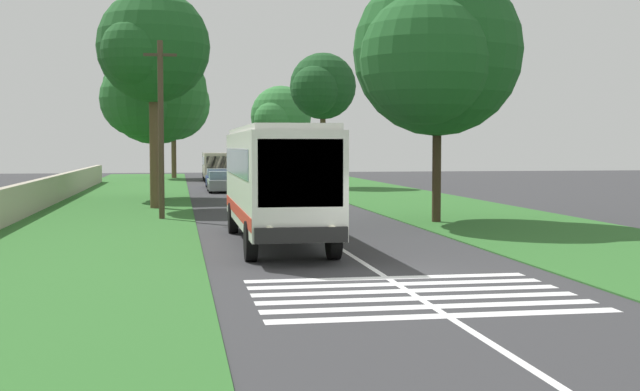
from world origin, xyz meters
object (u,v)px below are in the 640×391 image
at_px(trailing_car_0, 299,189).
at_px(roadside_tree_left_2, 152,96).
at_px(trailing_car_2, 218,179).
at_px(roadside_tree_right_2, 321,89).
at_px(roadside_tree_right_0, 279,118).
at_px(roadside_tree_right_1, 432,56).
at_px(roadside_tree_left_1, 151,50).
at_px(roadside_tree_left_0, 171,106).
at_px(utility_pole, 161,127).
at_px(coach_bus, 276,177).
at_px(trailing_minibus_0, 215,164).
at_px(trailing_car_1, 221,182).

height_order(trailing_car_0, roadside_tree_left_2, roadside_tree_left_2).
xyz_separation_m(trailing_car_2, roadside_tree_right_2, (-0.70, -7.69, 6.79)).
bearing_deg(roadside_tree_right_0, roadside_tree_right_1, -179.80).
distance_m(trailing_car_2, roadside_tree_left_1, 21.91).
relative_size(roadside_tree_left_0, utility_pole, 1.41).
relative_size(coach_bus, utility_pole, 1.48).
distance_m(trailing_car_0, roadside_tree_left_2, 10.41).
xyz_separation_m(trailing_minibus_0, utility_pole, (-38.41, 3.95, 2.41)).
relative_size(roadside_tree_right_1, utility_pole, 1.37).
distance_m(coach_bus, roadside_tree_left_2, 24.51).
distance_m(trailing_car_1, roadside_tree_left_0, 25.94).
bearing_deg(roadside_tree_right_0, roadside_tree_left_0, 94.42).
xyz_separation_m(coach_bus, roadside_tree_right_0, (56.19, -6.90, 3.80)).
relative_size(trailing_car_2, roadside_tree_left_2, 0.46).
height_order(roadside_tree_left_1, roadside_tree_left_2, roadside_tree_left_1).
height_order(roadside_tree_left_1, utility_pole, roadside_tree_left_1).
distance_m(roadside_tree_right_0, roadside_tree_right_1, 50.11).
bearing_deg(roadside_tree_left_1, trailing_minibus_0, -8.03).
bearing_deg(coach_bus, trailing_car_0, -10.29).
height_order(trailing_car_1, utility_pole, utility_pole).
bearing_deg(roadside_tree_left_2, roadside_tree_left_0, -1.63).
bearing_deg(utility_pole, trailing_car_0, -34.44).
height_order(roadside_tree_left_2, roadside_tree_right_0, roadside_tree_left_2).
bearing_deg(trailing_car_0, roadside_tree_left_0, 11.99).
height_order(coach_bus, trailing_car_2, coach_bus).
bearing_deg(roadside_tree_left_1, trailing_car_0, -61.11).
bearing_deg(utility_pole, coach_bus, -158.49).
bearing_deg(coach_bus, roadside_tree_left_1, 15.06).
distance_m(roadside_tree_right_0, utility_pole, 47.85).
bearing_deg(roadside_tree_right_1, roadside_tree_left_0, 12.29).
distance_m(trailing_car_0, utility_pole, 13.69).
bearing_deg(trailing_car_1, trailing_minibus_0, -1.25).
xyz_separation_m(trailing_minibus_0, roadside_tree_right_0, (8.18, -6.73, 4.40)).
height_order(trailing_minibus_0, roadside_tree_right_2, roadside_tree_right_2).
height_order(trailing_car_2, trailing_minibus_0, trailing_minibus_0).
xyz_separation_m(roadside_tree_left_2, utility_pole, (-14.15, -0.78, -2.13)).
relative_size(trailing_car_2, roadside_tree_right_1, 0.42).
xyz_separation_m(roadside_tree_left_0, roadside_tree_left_1, (-39.27, 0.67, 0.87)).
bearing_deg(trailing_minibus_0, trailing_car_2, 178.48).
height_order(roadside_tree_left_1, roadside_tree_right_2, roadside_tree_left_1).
height_order(trailing_car_2, roadside_tree_right_0, roadside_tree_right_0).
height_order(roadside_tree_left_2, roadside_tree_right_1, roadside_tree_right_1).
bearing_deg(trailing_car_0, trailing_minibus_0, 7.40).
bearing_deg(trailing_car_1, utility_pole, 170.29).
bearing_deg(utility_pole, roadside_tree_right_0, -12.91).
height_order(roadside_tree_right_0, utility_pole, roadside_tree_right_0).
xyz_separation_m(roadside_tree_right_0, utility_pole, (-46.60, 10.68, -1.99)).
bearing_deg(roadside_tree_left_2, roadside_tree_left_1, -178.25).
xyz_separation_m(trailing_car_0, roadside_tree_left_2, (3.19, 8.30, 5.42)).
xyz_separation_m(roadside_tree_right_2, utility_pole, (-26.07, 11.33, -3.50)).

